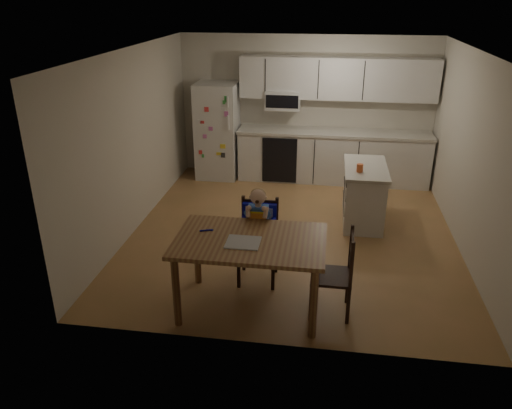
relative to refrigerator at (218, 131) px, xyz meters
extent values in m
cube|color=olive|center=(1.55, -2.15, -0.85)|extent=(4.50, 5.00, 0.01)
cube|color=beige|center=(1.55, 0.35, 0.40)|extent=(4.50, 0.02, 2.50)
cube|color=beige|center=(-0.70, -2.15, 0.40)|extent=(0.02, 5.00, 2.50)
cube|color=beige|center=(3.80, -2.15, 0.40)|extent=(0.02, 5.00, 2.50)
cube|color=white|center=(1.55, -2.15, 1.65)|extent=(4.50, 5.00, 0.01)
cube|color=silver|center=(0.00, 0.00, 0.00)|extent=(0.72, 0.70, 1.70)
cube|color=silver|center=(2.08, 0.05, -0.42)|extent=(3.34, 0.60, 0.86)
cube|color=beige|center=(2.08, 0.04, 0.04)|extent=(3.37, 0.62, 0.05)
cube|color=black|center=(1.16, -0.26, -0.42)|extent=(0.60, 0.02, 0.80)
cube|color=silver|center=(2.08, 0.18, 0.95)|extent=(3.34, 0.34, 0.70)
cube|color=silver|center=(1.16, 0.15, 0.57)|extent=(0.60, 0.38, 0.33)
cube|color=silver|center=(2.55, -1.63, -0.45)|extent=(0.55, 1.10, 0.81)
cube|color=beige|center=(2.55, -1.63, -0.02)|extent=(0.61, 1.16, 0.05)
cylinder|color=#D75A28|center=(2.44, -1.86, 0.06)|extent=(0.09, 0.09, 0.11)
cube|color=brown|center=(1.25, -4.06, -0.04)|extent=(1.56, 1.00, 0.04)
cylinder|color=brown|center=(0.56, -4.47, -0.46)|extent=(0.08, 0.08, 0.79)
cylinder|color=brown|center=(0.56, -3.65, -0.46)|extent=(0.08, 0.08, 0.79)
cylinder|color=brown|center=(1.94, -4.47, -0.46)|extent=(0.08, 0.08, 0.79)
cylinder|color=brown|center=(1.94, -3.65, -0.46)|extent=(0.08, 0.08, 0.79)
cube|color=#B5B5BA|center=(1.19, -4.16, -0.01)|extent=(0.34, 0.30, 0.01)
cylinder|color=#1215AE|center=(0.75, -3.95, -0.01)|extent=(0.12, 0.06, 0.02)
cube|color=black|center=(1.25, -3.49, -0.40)|extent=(0.45, 0.45, 0.03)
cube|color=black|center=(1.05, -3.69, -0.63)|extent=(0.04, 0.04, 0.44)
cube|color=black|center=(1.04, -3.30, -0.63)|extent=(0.04, 0.04, 0.44)
cube|color=black|center=(1.45, -3.69, -0.63)|extent=(0.04, 0.04, 0.44)
cube|color=black|center=(1.44, -3.29, -0.63)|extent=(0.04, 0.04, 0.44)
cube|color=black|center=(1.24, -3.29, -0.12)|extent=(0.44, 0.05, 0.52)
cube|color=#1215AE|center=(1.25, -3.49, -0.33)|extent=(0.40, 0.36, 0.10)
cube|color=#1215AE|center=(1.24, -3.35, -0.10)|extent=(0.40, 0.07, 0.35)
cube|color=#5773CF|center=(1.25, -3.51, -0.27)|extent=(0.31, 0.27, 0.02)
cube|color=teal|center=(1.25, -3.48, -0.03)|extent=(0.23, 0.15, 0.27)
cube|color=#D45B21|center=(1.25, -3.55, -0.04)|extent=(0.20, 0.02, 0.21)
sphere|color=beige|center=(1.25, -3.49, 0.22)|extent=(0.18, 0.18, 0.18)
ellipsoid|color=olive|center=(1.25, -3.49, 0.24)|extent=(0.18, 0.17, 0.15)
cube|color=black|center=(2.10, -4.01, -0.41)|extent=(0.42, 0.42, 0.03)
cube|color=black|center=(1.91, -3.82, -0.64)|extent=(0.04, 0.04, 0.42)
cube|color=black|center=(2.29, -3.82, -0.64)|extent=(0.04, 0.04, 0.42)
cube|color=black|center=(1.91, -4.20, -0.64)|extent=(0.04, 0.04, 0.42)
cube|color=black|center=(2.29, -4.20, -0.64)|extent=(0.04, 0.04, 0.42)
cube|color=black|center=(2.29, -4.01, -0.15)|extent=(0.04, 0.42, 0.50)
camera|label=1|loc=(1.98, -8.57, 2.35)|focal=35.00mm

